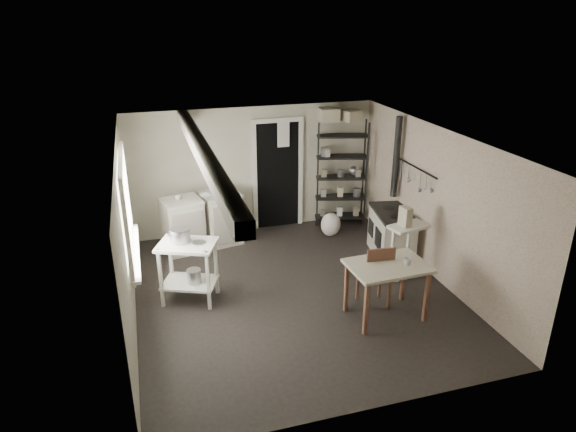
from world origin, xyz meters
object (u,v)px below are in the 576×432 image
object	(u,v)px
prep_table	(189,275)
base_cabinets	(202,221)
work_table	(386,291)
flour_sack	(331,223)
shelf_rack	(341,176)
chair	(374,274)
stockpot	(180,239)
stove	(392,232)

from	to	relation	value
prep_table	base_cabinets	distance (m)	1.81
base_cabinets	work_table	distance (m)	3.58
prep_table	flour_sack	bearing A→B (deg)	29.12
prep_table	shelf_rack	world-z (taller)	shelf_rack
chair	flour_sack	xyz separation A→B (m)	(0.28, 2.37, -0.24)
stockpot	base_cabinets	size ratio (longest dim) A/B	0.22
base_cabinets	stove	world-z (taller)	base_cabinets
flour_sack	stockpot	bearing A→B (deg)	-152.82
stockpot	chair	xyz separation A→B (m)	(2.52, -0.94, -0.45)
prep_table	stove	distance (m)	3.43
flour_sack	shelf_rack	bearing A→B (deg)	54.64
shelf_rack	work_table	bearing A→B (deg)	-85.71
base_cabinets	work_table	size ratio (longest dim) A/B	1.36
prep_table	shelf_rack	bearing A→B (deg)	33.62
stove	prep_table	bearing A→B (deg)	-161.85
stockpot	flour_sack	xyz separation A→B (m)	(2.80, 1.44, -0.70)
chair	stove	bearing A→B (deg)	58.46
work_table	base_cabinets	bearing A→B (deg)	124.87
shelf_rack	work_table	world-z (taller)	shelf_rack
work_table	shelf_rack	bearing A→B (deg)	78.79
prep_table	chair	distance (m)	2.59
base_cabinets	work_table	xyz separation A→B (m)	(2.04, -2.93, -0.08)
shelf_rack	chair	bearing A→B (deg)	-87.39
flour_sack	work_table	bearing A→B (deg)	-95.28
stockpot	base_cabinets	xyz separation A→B (m)	(0.51, 1.68, -0.48)
stockpot	flour_sack	size ratio (longest dim) A/B	0.68
work_table	chair	world-z (taller)	chair
work_table	flour_sack	xyz separation A→B (m)	(0.25, 2.69, -0.14)
shelf_rack	flour_sack	xyz separation A→B (m)	(-0.39, -0.56, -0.71)
base_cabinets	flour_sack	distance (m)	2.32
chair	flour_sack	world-z (taller)	chair
base_cabinets	shelf_rack	bearing A→B (deg)	-5.23
chair	stockpot	bearing A→B (deg)	163.75
prep_table	shelf_rack	size ratio (longest dim) A/B	0.45
stockpot	shelf_rack	distance (m)	3.77
prep_table	chair	xyz separation A→B (m)	(2.45, -0.86, 0.08)
base_cabinets	flour_sack	size ratio (longest dim) A/B	3.16
prep_table	chair	world-z (taller)	chair
stove	work_table	bearing A→B (deg)	-109.00
shelf_rack	stove	size ratio (longest dim) A/B	1.97
stockpot	work_table	xyz separation A→B (m)	(2.55, -1.25, -0.56)
base_cabinets	stove	bearing A→B (deg)	-35.45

